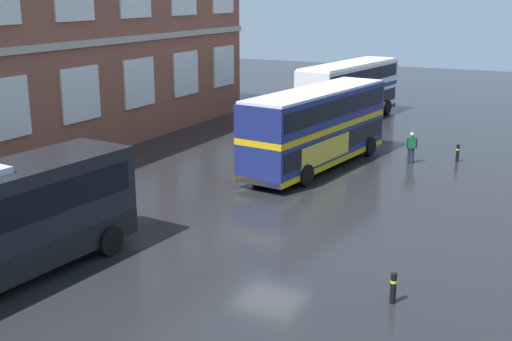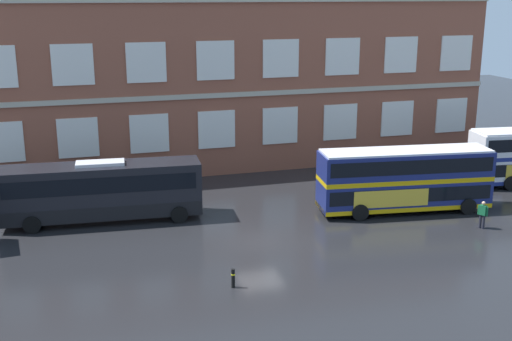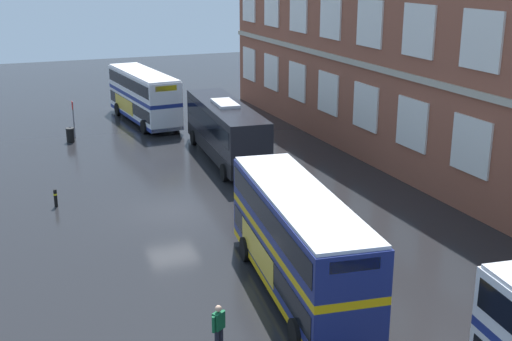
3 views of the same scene
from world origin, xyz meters
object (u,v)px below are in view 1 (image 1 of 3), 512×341
at_px(double_decker_middle, 317,127).
at_px(safety_bollard_east, 458,153).
at_px(double_decker_far, 349,90).
at_px(safety_bollard_west, 393,288).
at_px(waiting_passenger, 411,146).

relative_size(double_decker_middle, safety_bollard_east, 11.83).
xyz_separation_m(double_decker_far, safety_bollard_west, (-26.45, -10.52, -1.66)).
bearing_deg(waiting_passenger, safety_bollard_east, -55.32).
distance_m(waiting_passenger, safety_bollard_west, 16.71).
xyz_separation_m(double_decker_far, waiting_passenger, (-10.13, -6.97, -1.22)).
bearing_deg(waiting_passenger, safety_bollard_west, -167.77).
bearing_deg(double_decker_far, double_decker_middle, -168.14).
height_order(double_decker_far, safety_bollard_east, double_decker_far).
height_order(double_decker_middle, safety_bollard_east, double_decker_middle).
bearing_deg(safety_bollard_west, safety_bollard_east, 4.43).
bearing_deg(double_decker_far, safety_bollard_west, -158.32).
distance_m(double_decker_far, safety_bollard_west, 28.52).
distance_m(double_decker_middle, safety_bollard_east, 7.95).
xyz_separation_m(double_decker_middle, safety_bollard_west, (-13.39, -7.77, -1.66)).
height_order(safety_bollard_west, safety_bollard_east, same).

